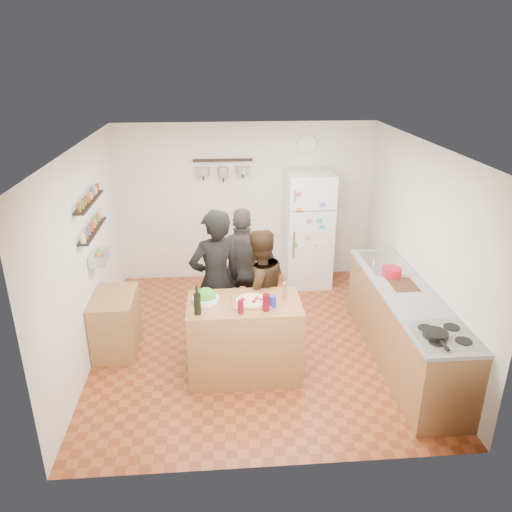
{
  "coord_description": "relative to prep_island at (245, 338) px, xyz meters",
  "views": [
    {
      "loc": [
        -0.45,
        -5.51,
        3.44
      ],
      "look_at": [
        0.0,
        0.1,
        1.15
      ],
      "focal_mm": 35.0,
      "sensor_mm": 36.0,
      "label": 1
    }
  ],
  "objects": [
    {
      "name": "room_shell",
      "position": [
        0.19,
        1.03,
        0.79
      ],
      "size": [
        4.2,
        4.2,
        4.2
      ],
      "color": "brown",
      "rests_on": "ground"
    },
    {
      "name": "prep_island",
      "position": [
        0.0,
        0.0,
        0.0
      ],
      "size": [
        1.25,
        0.72,
        0.91
      ],
      "primitive_type": "cube",
      "color": "olive",
      "rests_on": "floor"
    },
    {
      "name": "pizza_board",
      "position": [
        0.08,
        -0.02,
        0.47
      ],
      "size": [
        0.42,
        0.34,
        0.02
      ],
      "primitive_type": "cube",
      "color": "#9D5A39",
      "rests_on": "prep_island"
    },
    {
      "name": "pizza",
      "position": [
        0.08,
        -0.02,
        0.48
      ],
      "size": [
        0.34,
        0.34,
        0.02
      ],
      "primitive_type": "cylinder",
      "color": "beige",
      "rests_on": "pizza_board"
    },
    {
      "name": "salad_bowl",
      "position": [
        -0.42,
        0.05,
        0.48
      ],
      "size": [
        0.29,
        0.29,
        0.06
      ],
      "primitive_type": "cylinder",
      "color": "white",
      "rests_on": "prep_island"
    },
    {
      "name": "wine_bottle",
      "position": [
        -0.5,
        -0.22,
        0.57
      ],
      "size": [
        0.08,
        0.08,
        0.23
      ],
      "primitive_type": "cylinder",
      "color": "black",
      "rests_on": "prep_island"
    },
    {
      "name": "wine_glass_near",
      "position": [
        -0.05,
        -0.24,
        0.53
      ],
      "size": [
        0.06,
        0.06,
        0.15
      ],
      "primitive_type": "cylinder",
      "color": "#5F0819",
      "rests_on": "prep_island"
    },
    {
      "name": "wine_glass_far",
      "position": [
        0.22,
        -0.2,
        0.55
      ],
      "size": [
        0.08,
        0.08,
        0.18
      ],
      "primitive_type": "cylinder",
      "color": "#540711",
      "rests_on": "prep_island"
    },
    {
      "name": "pepper_mill",
      "position": [
        0.45,
        0.05,
        0.54
      ],
      "size": [
        0.05,
        0.05,
        0.16
      ],
      "primitive_type": "cylinder",
      "color": "#965D3F",
      "rests_on": "prep_island"
    },
    {
      "name": "salt_canister",
      "position": [
        0.3,
        -0.12,
        0.52
      ],
      "size": [
        0.08,
        0.08,
        0.12
      ],
      "primitive_type": "cylinder",
      "color": "navy",
      "rests_on": "prep_island"
    },
    {
      "name": "person_left",
      "position": [
        -0.31,
        0.59,
        0.45
      ],
      "size": [
        0.77,
        0.64,
        1.8
      ],
      "primitive_type": "imported",
      "rotation": [
        0.0,
        0.0,
        3.52
      ],
      "color": "black",
      "rests_on": "floor"
    },
    {
      "name": "person_center",
      "position": [
        0.2,
        0.55,
        0.32
      ],
      "size": [
        0.93,
        0.85,
        1.56
      ],
      "primitive_type": "imported",
      "rotation": [
        0.0,
        0.0,
        3.58
      ],
      "color": "black",
      "rests_on": "floor"
    },
    {
      "name": "person_back",
      "position": [
        0.06,
        1.06,
        0.38
      ],
      "size": [
        1.01,
        0.51,
        1.66
      ],
      "primitive_type": "imported",
      "rotation": [
        0.0,
        0.0,
        3.03
      ],
      "color": "#322E2C",
      "rests_on": "floor"
    },
    {
      "name": "counter_run",
      "position": [
        1.89,
        0.1,
        -0.01
      ],
      "size": [
        0.63,
        2.63,
        0.9
      ],
      "primitive_type": "cube",
      "color": "#9E7042",
      "rests_on": "floor"
    },
    {
      "name": "stove_top",
      "position": [
        1.89,
        -0.85,
        0.46
      ],
      "size": [
        0.6,
        0.62,
        0.02
      ],
      "primitive_type": "cube",
      "color": "white",
      "rests_on": "counter_run"
    },
    {
      "name": "skillet",
      "position": [
        1.79,
        -0.87,
        0.49
      ],
      "size": [
        0.24,
        0.24,
        0.05
      ],
      "primitive_type": "cylinder",
      "color": "black",
      "rests_on": "stove_top"
    },
    {
      "name": "sink",
      "position": [
        1.89,
        0.95,
        0.46
      ],
      "size": [
        0.5,
        0.8,
        0.03
      ],
      "primitive_type": "cube",
      "color": "silver",
      "rests_on": "counter_run"
    },
    {
      "name": "cutting_board",
      "position": [
        1.89,
        0.27,
        0.46
      ],
      "size": [
        0.3,
        0.4,
        0.02
      ],
      "primitive_type": "cube",
      "color": "brown",
      "rests_on": "counter_run"
    },
    {
      "name": "red_bowl",
      "position": [
        1.84,
        0.55,
        0.51
      ],
      "size": [
        0.24,
        0.24,
        0.1
      ],
      "primitive_type": "cylinder",
      "color": "#AF1422",
      "rests_on": "counter_run"
    },
    {
      "name": "fridge",
      "position": [
        1.14,
        2.4,
        0.45
      ],
      "size": [
        0.7,
        0.68,
        1.8
      ],
      "primitive_type": "cube",
      "color": "white",
      "rests_on": "floor"
    },
    {
      "name": "wall_clock",
      "position": [
        1.14,
        2.73,
        1.69
      ],
      "size": [
        0.3,
        0.03,
        0.3
      ],
      "primitive_type": "cylinder",
      "rotation": [
        1.57,
        0.0,
        0.0
      ],
      "color": "silver",
      "rests_on": "back_wall"
    },
    {
      "name": "spice_shelf_lower",
      "position": [
        -1.74,
        0.85,
        1.04
      ],
      "size": [
        0.12,
        1.0,
        0.02
      ],
      "primitive_type": "cube",
      "color": "black",
      "rests_on": "left_wall"
    },
    {
      "name": "spice_shelf_upper",
      "position": [
        -1.74,
        0.85,
        1.4
      ],
      "size": [
        0.12,
        1.0,
        0.02
      ],
      "primitive_type": "cube",
      "color": "black",
      "rests_on": "left_wall"
    },
    {
      "name": "produce_basket",
      "position": [
        -1.71,
        0.85,
        0.69
      ],
      "size": [
        0.18,
        0.35,
        0.14
      ],
      "primitive_type": "cube",
      "color": "silver",
      "rests_on": "left_wall"
    },
    {
      "name": "side_table",
      "position": [
        -1.55,
        0.63,
        -0.09
      ],
      "size": [
        0.5,
        0.8,
        0.73
      ],
      "primitive_type": "cube",
      "color": "#A77E46",
      "rests_on": "floor"
    },
    {
      "name": "pot_rack",
      "position": [
        -0.16,
        2.65,
        1.49
      ],
      "size": [
        0.9,
        0.04,
        0.04
      ],
      "primitive_type": "cube",
      "color": "black",
      "rests_on": "back_wall"
    }
  ]
}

